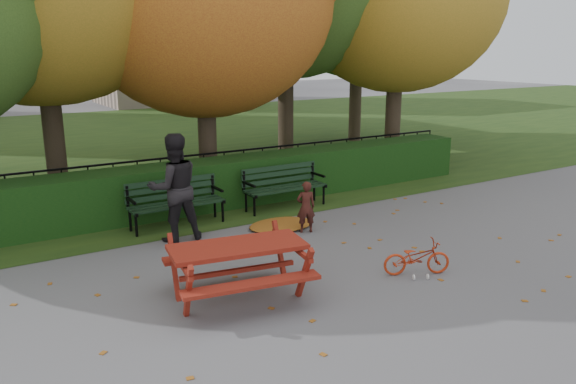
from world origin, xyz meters
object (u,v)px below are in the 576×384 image
bench_right (283,183)px  bicycle (417,258)px  adult (174,188)px  bench_left (175,199)px  picnic_table (238,257)px  child (306,207)px

bench_right → bicycle: bearing=-93.1°
bench_right → adult: adult is taller
adult → bicycle: (2.47, -3.38, -0.68)m
bench_right → adult: 2.84m
bench_right → bicycle: 4.20m
bench_left → picnic_table: (-0.45, -3.52, 0.07)m
bench_left → picnic_table: bench_left is taller
adult → bench_left: bearing=-105.7°
child → adult: (-2.17, 0.85, 0.47)m
bench_left → bench_right: size_ratio=1.00×
bench_left → bicycle: bearing=-62.6°
picnic_table → adult: adult is taller
bench_right → picnic_table: (-2.85, -3.52, 0.07)m
bench_left → bench_right: 2.40m
bench_left → bench_right: same height
bench_left → bicycle: 4.72m
picnic_table → bicycle: 2.73m
picnic_table → bench_left: bearing=92.3°
child → bicycle: 2.56m
picnic_table → adult: bearing=96.2°
picnic_table → child: bearing=48.3°
bench_right → child: bearing=-107.6°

